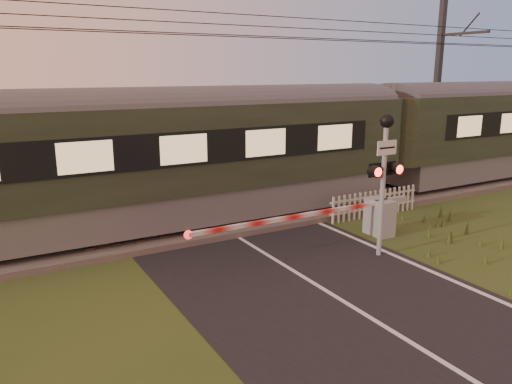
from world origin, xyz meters
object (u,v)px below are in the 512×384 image
crossing_signal (384,160)px  picket_fence (375,203)px  boom_gate (370,217)px  train (378,138)px  catenary_mast (438,85)px

crossing_signal → picket_fence: size_ratio=1.01×
boom_gate → picket_fence: size_ratio=1.92×
boom_gate → picket_fence: (1.50, 1.44, -0.15)m
train → boom_gate: size_ratio=5.99×
boom_gate → catenary_mast: bearing=32.5°
boom_gate → picket_fence: boom_gate is taller
train → crossing_signal: (-4.08, -4.57, 0.27)m
train → crossing_signal: size_ratio=11.44×
train → catenary_mast: 6.15m
catenary_mast → picket_fence: bearing=-150.3°
picket_fence → catenary_mast: (7.24, 4.13, 3.48)m
train → picket_fence: train is taller
boom_gate → catenary_mast: catenary_mast is taller
train → boom_gate: bearing=-134.5°
train → crossing_signal: 6.13m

